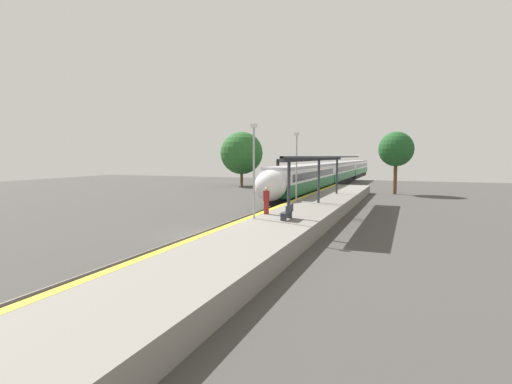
{
  "coord_description": "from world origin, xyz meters",
  "views": [
    {
      "loc": [
        11.11,
        -20.99,
        4.76
      ],
      "look_at": [
        0.61,
        6.06,
        2.13
      ],
      "focal_mm": 28.0,
      "sensor_mm": 36.0,
      "label": 1
    }
  ],
  "objects_px": {
    "person_waiting": "(266,200)",
    "railway_signal": "(278,175)",
    "platform_bench": "(288,212)",
    "train": "(337,172)",
    "lamppost_mid": "(296,163)",
    "lamppost_near": "(254,165)"
  },
  "relations": [
    {
      "from": "train",
      "to": "railway_signal",
      "type": "distance_m",
      "value": 24.59
    },
    {
      "from": "lamppost_mid",
      "to": "person_waiting",
      "type": "bearing_deg",
      "value": -89.43
    },
    {
      "from": "person_waiting",
      "to": "lamppost_mid",
      "type": "height_order",
      "value": "lamppost_mid"
    },
    {
      "from": "platform_bench",
      "to": "person_waiting",
      "type": "distance_m",
      "value": 2.61
    },
    {
      "from": "person_waiting",
      "to": "lamppost_near",
      "type": "bearing_deg",
      "value": -92.1
    },
    {
      "from": "platform_bench",
      "to": "lamppost_near",
      "type": "xyz_separation_m",
      "value": [
        -2.02,
        -0.34,
        2.76
      ]
    },
    {
      "from": "train",
      "to": "lamppost_mid",
      "type": "relative_size",
      "value": 12.03
    },
    {
      "from": "lamppost_mid",
      "to": "platform_bench",
      "type": "bearing_deg",
      "value": -77.59
    },
    {
      "from": "person_waiting",
      "to": "railway_signal",
      "type": "relative_size",
      "value": 0.4
    },
    {
      "from": "train",
      "to": "person_waiting",
      "type": "bearing_deg",
      "value": -86.55
    },
    {
      "from": "lamppost_near",
      "to": "train",
      "type": "bearing_deg",
      "value": 93.19
    },
    {
      "from": "train",
      "to": "lamppost_mid",
      "type": "height_order",
      "value": "lamppost_mid"
    },
    {
      "from": "train",
      "to": "railway_signal",
      "type": "relative_size",
      "value": 15.43
    },
    {
      "from": "train",
      "to": "lamppost_mid",
      "type": "xyz_separation_m",
      "value": [
        2.37,
        -32.97,
        2.06
      ]
    },
    {
      "from": "train",
      "to": "lamppost_mid",
      "type": "distance_m",
      "value": 33.12
    },
    {
      "from": "lamppost_near",
      "to": "lamppost_mid",
      "type": "relative_size",
      "value": 1.0
    },
    {
      "from": "train",
      "to": "platform_bench",
      "type": "bearing_deg",
      "value": -84.06
    },
    {
      "from": "person_waiting",
      "to": "railway_signal",
      "type": "distance_m",
      "value": 16.59
    },
    {
      "from": "railway_signal",
      "to": "lamppost_near",
      "type": "xyz_separation_m",
      "value": [
        4.37,
        -17.99,
        1.51
      ]
    },
    {
      "from": "platform_bench",
      "to": "railway_signal",
      "type": "distance_m",
      "value": 18.81
    },
    {
      "from": "railway_signal",
      "to": "person_waiting",
      "type": "bearing_deg",
      "value": -74.46
    },
    {
      "from": "train",
      "to": "platform_bench",
      "type": "distance_m",
      "value": 42.39
    }
  ]
}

